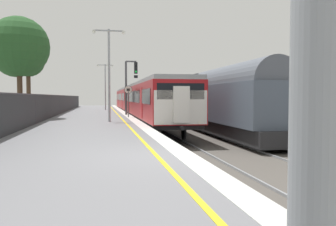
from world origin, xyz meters
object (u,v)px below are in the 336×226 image
commuter_train_at_platform (138,100)px  signal_gantry (129,81)px  freight_train_adjacent_track (202,99)px  background_tree_left (27,62)px  platform_lamp_far (105,83)px  background_tree_right (18,49)px  platform_lamp_mid (109,67)px  speed_limit_sign (128,97)px

commuter_train_at_platform → signal_gantry: signal_gantry is taller
freight_train_adjacent_track → background_tree_left: (-14.57, 7.76, 3.40)m
platform_lamp_far → background_tree_right: (-6.37, -15.98, 1.72)m
commuter_train_at_platform → platform_lamp_mid: (-3.36, -14.90, 2.10)m
signal_gantry → background_tree_right: 9.13m
commuter_train_at_platform → speed_limit_sign: size_ratio=16.99×
signal_gantry → platform_lamp_mid: (-1.90, -8.21, 0.44)m
platform_lamp_far → background_tree_right: background_tree_right is taller
freight_train_adjacent_track → signal_gantry: size_ratio=5.35×
platform_lamp_far → platform_lamp_mid: bearing=-90.0°
signal_gantry → speed_limit_sign: 3.99m
commuter_train_at_platform → signal_gantry: 7.05m
freight_train_adjacent_track → background_tree_right: background_tree_right is taller
commuter_train_at_platform → platform_lamp_mid: platform_lamp_mid is taller
freight_train_adjacent_track → signal_gantry: signal_gantry is taller
platform_lamp_mid → background_tree_left: (-7.20, 12.29, 1.43)m
commuter_train_at_platform → platform_lamp_mid: size_ratio=7.10×
commuter_train_at_platform → platform_lamp_far: bearing=119.2°
commuter_train_at_platform → freight_train_adjacent_track: size_ratio=1.63×
freight_train_adjacent_track → background_tree_right: size_ratio=3.41×
signal_gantry → background_tree_right: size_ratio=0.64×
freight_train_adjacent_track → signal_gantry: (-5.47, 3.68, 1.53)m
signal_gantry → background_tree_right: bearing=-158.4°
platform_lamp_mid → background_tree_right: bearing=142.2°
platform_lamp_far → background_tree_right: 17.29m
commuter_train_at_platform → signal_gantry: (-1.46, -6.70, 1.66)m
signal_gantry → background_tree_left: 10.15m
background_tree_left → signal_gantry: bearing=-24.1°
freight_train_adjacent_track → background_tree_left: size_ratio=3.86×
commuter_train_at_platform → background_tree_left: 11.44m
commuter_train_at_platform → background_tree_left: (-10.56, -2.62, 3.53)m
freight_train_adjacent_track → platform_lamp_mid: (-7.37, -4.53, 1.98)m
speed_limit_sign → platform_lamp_far: platform_lamp_far is taller
signal_gantry → background_tree_right: background_tree_right is taller
speed_limit_sign → platform_lamp_mid: (-1.52, -4.49, 1.83)m
speed_limit_sign → background_tree_right: (-7.89, 0.45, 3.45)m
signal_gantry → background_tree_left: size_ratio=0.72×
commuter_train_at_platform → freight_train_adjacent_track: (4.00, -10.38, 0.13)m
speed_limit_sign → platform_lamp_mid: size_ratio=0.42×
signal_gantry → commuter_train_at_platform: bearing=77.7°
commuter_train_at_platform → background_tree_right: bearing=-134.3°
commuter_train_at_platform → speed_limit_sign: (-1.85, -10.42, 0.27)m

